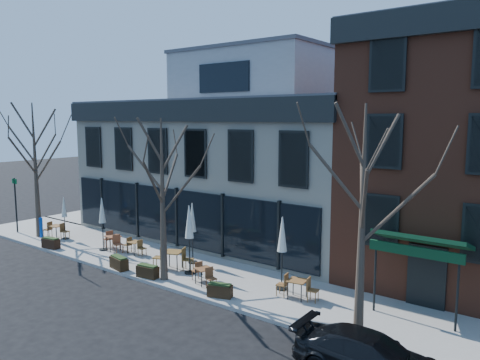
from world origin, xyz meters
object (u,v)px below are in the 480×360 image
Objects in this scene: parked_sedan at (370,357)px; umbrella_0 at (64,209)px; cafe_set_0 at (56,230)px; call_box at (41,226)px.

umbrella_0 is at bearing 79.37° from parked_sedan.
call_box is at bearing -156.32° from cafe_set_0.
umbrella_0 is (0.56, 0.23, 1.27)m from cafe_set_0.
umbrella_0 is (1.49, 0.64, 1.10)m from call_box.
call_box is 1.96m from umbrella_0.
umbrella_0 reaches higher than call_box.
parked_sedan is at bearing -8.23° from cafe_set_0.
call_box is 1.03m from cafe_set_0.
cafe_set_0 is 1.41m from umbrella_0.
call_box is 0.50× the size of umbrella_0.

